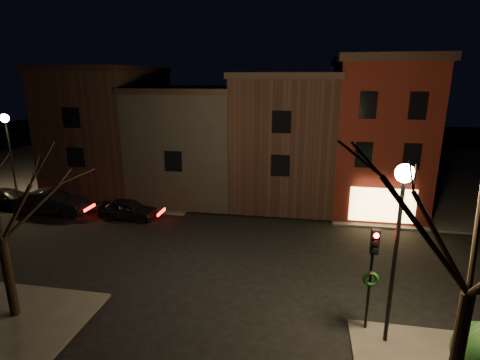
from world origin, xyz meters
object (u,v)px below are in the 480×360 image
street_lamp_far (7,133)px  traffic_signal (372,264)px  parked_car_a (128,209)px  parked_car_c (9,198)px  parked_car_b (52,202)px  street_lamp_near (401,207)px

street_lamp_far → traffic_signal: 27.35m
parked_car_a → parked_car_c: bearing=87.0°
street_lamp_far → parked_car_b: (4.80, -2.39, -4.36)m
street_lamp_near → street_lamp_far: (-25.20, 12.20, 0.00)m
street_lamp_near → parked_car_b: size_ratio=1.30×
traffic_signal → parked_car_a: 17.08m
parked_car_a → parked_car_c: size_ratio=0.87×
street_lamp_far → parked_car_b: bearing=-26.5°
parked_car_b → street_lamp_near: bearing=-117.3°
parked_car_a → parked_car_c: parked_car_a is taller
traffic_signal → parked_car_c: (-23.81, 10.01, -2.15)m
parked_car_c → street_lamp_near: bearing=-111.3°
street_lamp_far → parked_car_a: (10.48, -2.35, -4.50)m
street_lamp_near → parked_car_c: (-24.41, 10.50, -4.52)m
traffic_signal → parked_car_a: (-14.12, 9.36, -2.13)m
street_lamp_far → traffic_signal: (24.60, -11.71, -2.37)m
street_lamp_near → parked_car_c: bearing=156.7°
street_lamp_far → parked_car_c: size_ratio=1.42×
street_lamp_near → street_lamp_far: same height
traffic_signal → parked_car_b: bearing=154.8°
street_lamp_far → parked_car_a: size_ratio=1.64×
parked_car_b → traffic_signal: bearing=-116.8°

